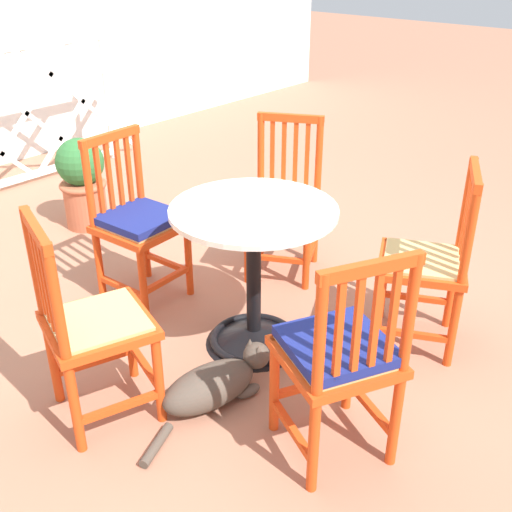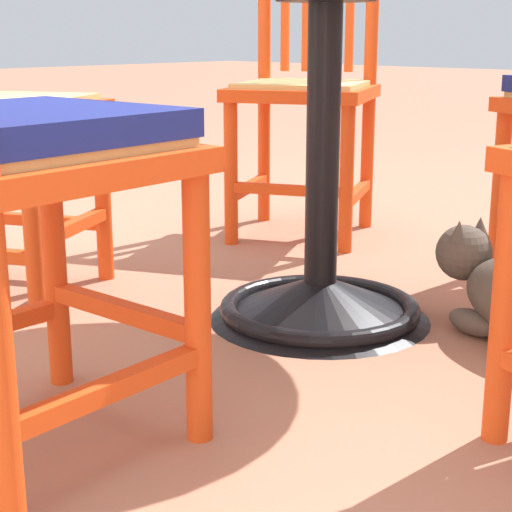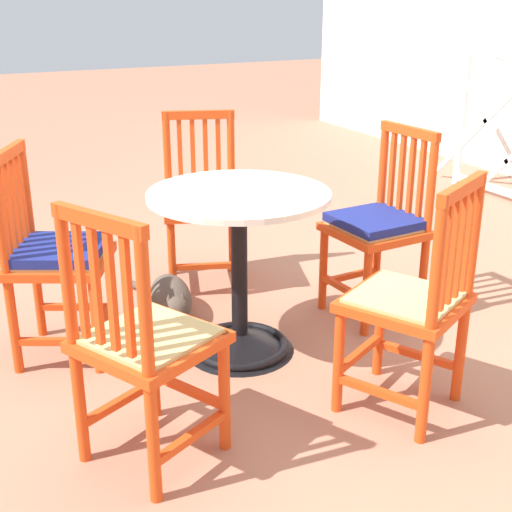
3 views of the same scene
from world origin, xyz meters
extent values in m
plane|color=#A36B51|center=(0.00, 0.00, 0.00)|extent=(24.00, 24.00, 0.00)
cone|color=black|center=(-0.12, -0.08, 0.05)|extent=(0.48, 0.48, 0.10)
torus|color=black|center=(-0.12, -0.08, 0.03)|extent=(0.44, 0.44, 0.04)
cylinder|color=black|center=(-0.12, -0.08, 0.37)|extent=(0.07, 0.07, 0.66)
cylinder|color=#D64214|center=(-0.21, -0.69, 0.23)|extent=(0.04, 0.04, 0.45)
cylinder|color=#D64214|center=(0.20, -0.59, 0.23)|extent=(0.04, 0.04, 0.45)
cylinder|color=#D64214|center=(0.50, -0.44, 0.23)|extent=(0.04, 0.04, 0.45)
cylinder|color=#D64214|center=(0.35, -0.89, 0.46)|extent=(0.04, 0.04, 0.91)
cylinder|color=#D64214|center=(0.65, -0.74, 0.46)|extent=(0.04, 0.04, 0.91)
cube|color=#D64214|center=(0.27, -0.74, 0.14)|extent=(0.17, 0.32, 0.03)
cube|color=#D64214|center=(0.58, -0.59, 0.14)|extent=(0.17, 0.32, 0.03)
cube|color=#D64214|center=(0.35, -0.51, 0.17)|extent=(0.32, 0.17, 0.03)
cube|color=#D64214|center=(0.42, -0.66, 0.43)|extent=(0.54, 0.54, 0.04)
cube|color=tan|center=(0.42, -0.66, 0.45)|extent=(0.47, 0.47, 0.02)
cube|color=#D64214|center=(0.41, -0.86, 0.68)|extent=(0.03, 0.03, 0.39)
cube|color=#D64214|center=(0.47, -0.83, 0.68)|extent=(0.03, 0.03, 0.39)
cube|color=#D64214|center=(0.53, -0.80, 0.68)|extent=(0.03, 0.03, 0.39)
cube|color=#D64214|center=(0.59, -0.77, 0.68)|extent=(0.03, 0.03, 0.39)
cylinder|color=#D64214|center=(0.48, 0.04, 0.23)|extent=(0.04, 0.04, 0.45)
cylinder|color=#D64214|center=(0.32, 0.34, 0.23)|extent=(0.04, 0.04, 0.45)
cube|color=#D64214|center=(0.63, 0.12, 0.14)|extent=(0.31, 0.18, 0.03)
cube|color=#D64214|center=(0.40, 0.19, 0.17)|extent=(0.18, 0.31, 0.03)
cylinder|color=#D64214|center=(0.01, 0.50, 0.23)|extent=(0.04, 0.04, 0.45)
cylinder|color=#D64214|center=(-0.33, 0.48, 0.23)|extent=(0.04, 0.04, 0.45)
cube|color=#D64214|center=(-0.34, 0.65, 0.14)|extent=(0.05, 0.34, 0.03)
cube|color=#D64214|center=(-0.16, 0.49, 0.17)|extent=(0.34, 0.05, 0.03)
cube|color=#D64214|center=(-0.17, 0.66, 0.43)|extent=(0.42, 0.42, 0.04)
cube|color=tan|center=(-0.17, 0.66, 0.45)|extent=(0.37, 0.37, 0.02)
cube|color=navy|center=(-0.17, 0.66, 0.48)|extent=(0.38, 0.38, 0.04)
cylinder|color=#D64214|center=(-0.67, 0.17, 0.23)|extent=(0.04, 0.04, 0.45)
sphere|color=#4C4238|center=(-0.34, -0.29, 0.15)|extent=(0.12, 0.12, 0.12)
ellipsoid|color=silver|center=(-0.30, -0.30, 0.14)|extent=(0.05, 0.06, 0.04)
cone|color=#4C4238|center=(-0.34, -0.26, 0.20)|extent=(0.04, 0.04, 0.04)
cone|color=#4C4238|center=(-0.36, -0.32, 0.20)|extent=(0.04, 0.04, 0.04)
ellipsoid|color=#4C4238|center=(-0.41, -0.22, 0.03)|extent=(0.13, 0.08, 0.05)
ellipsoid|color=#4C4238|center=(-0.44, -0.33, 0.03)|extent=(0.13, 0.08, 0.05)
camera|label=1|loc=(-2.03, -1.73, 1.81)|focal=43.33mm
camera|label=2|loc=(-1.20, 1.29, 0.61)|focal=59.23mm
camera|label=3|loc=(2.40, -1.27, 1.50)|focal=49.34mm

